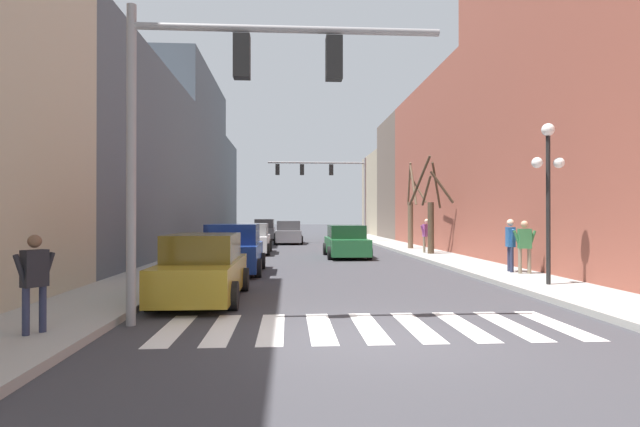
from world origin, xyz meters
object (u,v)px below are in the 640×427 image
(car_parked_right_far, at_px, (252,239))
(pedestrian_on_right_sidewalk, at_px, (525,242))
(street_tree_right_near, at_px, (431,212))
(pedestrian_near_right_corner, at_px, (510,241))
(traffic_signal_far, at_px, (329,179))
(car_parked_right_mid, at_px, (346,242))
(pedestrian_waiting_at_curb, at_px, (35,275))
(car_driving_away_lane, at_px, (288,233))
(street_lamp_right_corner, at_px, (548,171))
(car_at_intersection, at_px, (233,250))
(street_tree_right_mid, at_px, (411,214))
(pedestrian_on_left_sidewalk, at_px, (427,233))
(car_parked_left_near, at_px, (265,230))
(traffic_signal_near, at_px, (222,95))
(car_driving_toward_lane, at_px, (203,269))

(car_parked_right_far, distance_m, pedestrian_on_right_sidewalk, 15.35)
(street_tree_right_near, bearing_deg, pedestrian_near_right_corner, -88.12)
(traffic_signal_far, height_order, pedestrian_near_right_corner, traffic_signal_far)
(car_parked_right_mid, xyz_separation_m, car_parked_right_far, (-4.96, 2.79, 0.02))
(pedestrian_waiting_at_curb, bearing_deg, pedestrian_on_right_sidewalk, 156.38)
(traffic_signal_far, relative_size, car_driving_away_lane, 1.61)
(traffic_signal_far, distance_m, street_lamp_right_corner, 25.39)
(pedestrian_waiting_at_curb, xyz_separation_m, pedestrian_on_right_sidewalk, (12.06, 7.84, 0.09))
(car_driving_away_lane, distance_m, pedestrian_near_right_corner, 22.47)
(car_at_intersection, bearing_deg, street_tree_right_mid, -39.87)
(pedestrian_on_left_sidewalk, distance_m, street_tree_right_near, 1.20)
(car_parked_left_near, height_order, pedestrian_on_right_sidewalk, pedestrian_on_right_sidewalk)
(traffic_signal_far, distance_m, street_tree_right_mid, 10.38)
(traffic_signal_near, relative_size, car_driving_toward_lane, 1.32)
(car_parked_right_mid, distance_m, car_driving_away_lane, 13.09)
(street_tree_right_mid, bearing_deg, traffic_signal_far, 114.74)
(pedestrian_near_right_corner, distance_m, street_tree_right_mid, 12.78)
(car_driving_away_lane, xyz_separation_m, street_tree_right_near, (7.39, -12.40, 1.49))
(car_driving_away_lane, height_order, street_tree_right_near, street_tree_right_near)
(street_lamp_right_corner, bearing_deg, car_at_intersection, 153.35)
(pedestrian_on_right_sidewalk, bearing_deg, pedestrian_on_left_sidewalk, 101.24)
(car_at_intersection, xyz_separation_m, pedestrian_on_right_sidewalk, (9.93, -2.05, 0.37))
(street_lamp_right_corner, relative_size, street_tree_right_near, 0.89)
(car_driving_away_lane, bearing_deg, car_at_intersection, -5.85)
(street_lamp_right_corner, bearing_deg, car_driving_toward_lane, -173.12)
(car_parked_left_near, distance_m, car_at_intersection, 25.56)
(traffic_signal_far, bearing_deg, pedestrian_waiting_at_curb, -103.62)
(car_parked_right_mid, distance_m, pedestrian_on_left_sidewalk, 4.51)
(car_parked_right_far, bearing_deg, pedestrian_near_right_corner, -138.92)
(car_driving_toward_lane, height_order, pedestrian_waiting_at_curb, pedestrian_waiting_at_curb)
(car_parked_right_mid, bearing_deg, street_lamp_right_corner, -159.08)
(traffic_signal_far, xyz_separation_m, pedestrian_waiting_at_curb, (-7.32, -30.20, -3.86))
(street_tree_right_near, height_order, street_tree_right_mid, street_tree_right_mid)
(car_driving_toward_lane, height_order, pedestrian_on_right_sidewalk, pedestrian_on_right_sidewalk)
(car_parked_right_far, relative_size, pedestrian_on_right_sidewalk, 2.76)
(car_at_intersection, xyz_separation_m, pedestrian_near_right_corner, (9.68, -1.52, 0.40))
(pedestrian_on_left_sidewalk, bearing_deg, car_parked_right_far, -27.68)
(pedestrian_near_right_corner, bearing_deg, car_parked_right_mid, -140.72)
(car_driving_away_lane, xyz_separation_m, street_tree_right_mid, (7.37, -8.37, 1.40))
(traffic_signal_far, relative_size, pedestrian_on_right_sidewalk, 4.32)
(car_parked_right_far, height_order, pedestrian_waiting_at_curb, pedestrian_waiting_at_curb)
(street_lamp_right_corner, relative_size, pedestrian_on_right_sidewalk, 2.56)
(car_at_intersection, relative_size, pedestrian_on_right_sidewalk, 2.40)
(traffic_signal_far, distance_m, street_tree_right_near, 14.04)
(car_driving_toward_lane, distance_m, car_driving_away_lane, 25.51)
(car_driving_toward_lane, relative_size, pedestrian_near_right_corner, 2.53)
(car_parked_left_near, xyz_separation_m, street_tree_right_near, (9.48, -18.36, 1.45))
(car_at_intersection, bearing_deg, car_parked_right_far, 0.19)
(traffic_signal_near, distance_m, traffic_signal_far, 29.32)
(traffic_signal_near, bearing_deg, car_driving_toward_lane, 106.45)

